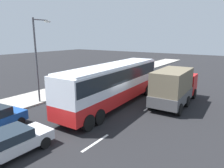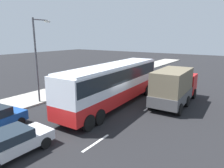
% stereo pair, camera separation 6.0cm
% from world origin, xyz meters
% --- Properties ---
extents(ground_plane, '(120.00, 120.00, 0.00)m').
position_xyz_m(ground_plane, '(0.00, 0.00, 0.00)').
color(ground_plane, black).
extents(sidewalk_curb, '(80.00, 4.00, 0.15)m').
position_xyz_m(sidewalk_curb, '(0.00, 8.07, 0.07)').
color(sidewalk_curb, '#A8A399').
rests_on(sidewalk_curb, ground_plane).
extents(lane_centreline, '(29.37, 0.16, 0.01)m').
position_xyz_m(lane_centreline, '(-1.24, -2.32, 0.00)').
color(lane_centreline, white).
rests_on(lane_centreline, ground_plane).
extents(coach_bus, '(12.57, 3.12, 3.66)m').
position_xyz_m(coach_bus, '(1.02, 0.44, 2.26)').
color(coach_bus, red).
rests_on(coach_bus, ground_plane).
extents(cargo_truck, '(7.18, 2.81, 3.24)m').
position_xyz_m(cargo_truck, '(4.39, -3.77, 1.70)').
color(cargo_truck, red).
rests_on(cargo_truck, ground_plane).
extents(car_silver_hatch, '(4.11, 1.96, 1.37)m').
position_xyz_m(car_silver_hatch, '(-8.37, 0.47, 0.74)').
color(car_silver_hatch, silver).
rests_on(car_silver_hatch, ground_plane).
extents(pedestrian_near_curb, '(0.32, 0.32, 1.78)m').
position_xyz_m(pedestrian_near_curb, '(2.14, 6.82, 1.18)').
color(pedestrian_near_curb, '#38334C').
rests_on(pedestrian_near_curb, sidewalk_curb).
extents(pedestrian_at_crossing, '(0.32, 0.32, 1.71)m').
position_xyz_m(pedestrian_at_crossing, '(3.66, 7.61, 1.14)').
color(pedestrian_at_crossing, brown).
rests_on(pedestrian_at_crossing, sidewalk_curb).
extents(street_lamp, '(1.80, 0.24, 7.39)m').
position_xyz_m(street_lamp, '(-1.96, 6.51, 4.37)').
color(street_lamp, '#47474C').
rests_on(street_lamp, sidewalk_curb).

